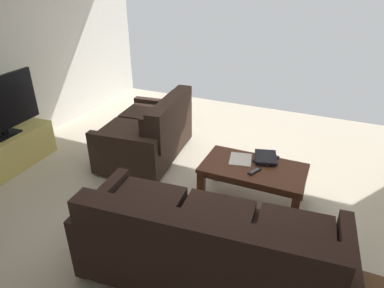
% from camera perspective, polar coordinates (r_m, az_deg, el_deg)
% --- Properties ---
extents(ground_plane, '(5.81, 5.90, 0.01)m').
position_cam_1_polar(ground_plane, '(3.61, 3.24, -10.09)').
color(ground_plane, beige).
extents(sofa_main, '(2.03, 0.98, 0.82)m').
position_cam_1_polar(sofa_main, '(2.63, 2.83, -16.83)').
color(sofa_main, black).
rests_on(sofa_main, ground).
extents(loveseat_near, '(0.98, 1.37, 0.84)m').
position_cam_1_polar(loveseat_near, '(4.30, -7.08, 1.89)').
color(loveseat_near, black).
rests_on(loveseat_near, ground).
extents(coffee_table, '(1.03, 0.57, 0.42)m').
position_cam_1_polar(coffee_table, '(3.50, 10.22, -4.73)').
color(coffee_table, '#4C2819').
rests_on(coffee_table, ground).
extents(tv_stand, '(0.44, 1.11, 0.43)m').
position_cam_1_polar(tv_stand, '(4.67, -28.23, -1.12)').
color(tv_stand, '#D8C666').
rests_on(tv_stand, ground).
extents(book_stack, '(0.29, 0.33, 0.05)m').
position_cam_1_polar(book_stack, '(3.60, 12.30, -2.27)').
color(book_stack, black).
rests_on(book_stack, coffee_table).
extents(tv_remote, '(0.10, 0.16, 0.02)m').
position_cam_1_polar(tv_remote, '(3.37, 10.43, -4.52)').
color(tv_remote, black).
rests_on(tv_remote, coffee_table).
extents(loose_magazine, '(0.27, 0.31, 0.01)m').
position_cam_1_polar(loose_magazine, '(3.57, 8.15, -2.54)').
color(loose_magazine, silver).
rests_on(loose_magazine, coffee_table).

